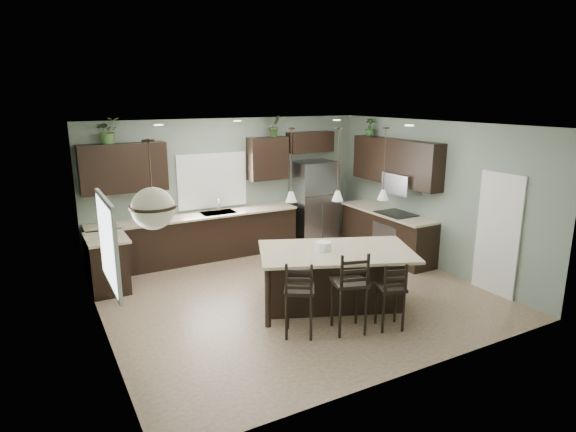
# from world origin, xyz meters

# --- Properties ---
(ground) EXTENTS (6.00, 6.00, 0.00)m
(ground) POSITION_xyz_m (0.00, 0.00, 0.00)
(ground) COLOR #9E8466
(ground) RESTS_ON ground
(pantry_door) EXTENTS (0.04, 0.82, 2.04)m
(pantry_door) POSITION_xyz_m (2.98, -1.55, 1.02)
(pantry_door) COLOR white
(pantry_door) RESTS_ON ground
(window_back) EXTENTS (1.35, 0.02, 1.00)m
(window_back) POSITION_xyz_m (-0.40, 2.73, 1.55)
(window_back) COLOR white
(window_back) RESTS_ON room_shell
(window_left) EXTENTS (0.02, 1.10, 1.00)m
(window_left) POSITION_xyz_m (-2.98, -0.80, 1.55)
(window_left) COLOR white
(window_left) RESTS_ON room_shell
(left_return_cabs) EXTENTS (0.60, 0.90, 0.90)m
(left_return_cabs) POSITION_xyz_m (-2.70, 1.70, 0.45)
(left_return_cabs) COLOR black
(left_return_cabs) RESTS_ON ground
(left_return_countertop) EXTENTS (0.66, 0.96, 0.04)m
(left_return_countertop) POSITION_xyz_m (-2.68, 1.70, 0.92)
(left_return_countertop) COLOR beige
(left_return_countertop) RESTS_ON left_return_cabs
(back_lower_cabs) EXTENTS (4.20, 0.60, 0.90)m
(back_lower_cabs) POSITION_xyz_m (-0.85, 2.45, 0.45)
(back_lower_cabs) COLOR black
(back_lower_cabs) RESTS_ON ground
(back_countertop) EXTENTS (4.20, 0.66, 0.04)m
(back_countertop) POSITION_xyz_m (-0.85, 2.43, 0.92)
(back_countertop) COLOR beige
(back_countertop) RESTS_ON back_lower_cabs
(sink_inset) EXTENTS (0.70, 0.45, 0.01)m
(sink_inset) POSITION_xyz_m (-0.40, 2.43, 0.94)
(sink_inset) COLOR gray
(sink_inset) RESTS_ON back_countertop
(faucet) EXTENTS (0.02, 0.02, 0.28)m
(faucet) POSITION_xyz_m (-0.40, 2.40, 1.08)
(faucet) COLOR silver
(faucet) RESTS_ON back_countertop
(back_upper_left) EXTENTS (1.55, 0.34, 0.90)m
(back_upper_left) POSITION_xyz_m (-2.15, 2.58, 1.95)
(back_upper_left) COLOR black
(back_upper_left) RESTS_ON room_shell
(back_upper_right) EXTENTS (0.85, 0.34, 0.90)m
(back_upper_right) POSITION_xyz_m (0.80, 2.58, 1.95)
(back_upper_right) COLOR black
(back_upper_right) RESTS_ON room_shell
(fridge_header) EXTENTS (1.05, 0.34, 0.45)m
(fridge_header) POSITION_xyz_m (1.85, 2.58, 2.25)
(fridge_header) COLOR black
(fridge_header) RESTS_ON room_shell
(right_lower_cabs) EXTENTS (0.60, 2.35, 0.90)m
(right_lower_cabs) POSITION_xyz_m (2.70, 0.87, 0.45)
(right_lower_cabs) COLOR black
(right_lower_cabs) RESTS_ON ground
(right_countertop) EXTENTS (0.66, 2.35, 0.04)m
(right_countertop) POSITION_xyz_m (2.68, 0.87, 0.92)
(right_countertop) COLOR beige
(right_countertop) RESTS_ON right_lower_cabs
(cooktop) EXTENTS (0.58, 0.75, 0.02)m
(cooktop) POSITION_xyz_m (2.68, 0.60, 0.94)
(cooktop) COLOR black
(cooktop) RESTS_ON right_countertop
(wall_oven_front) EXTENTS (0.01, 0.72, 0.60)m
(wall_oven_front) POSITION_xyz_m (2.40, 0.60, 0.45)
(wall_oven_front) COLOR gray
(wall_oven_front) RESTS_ON right_lower_cabs
(right_upper_cabs) EXTENTS (0.34, 2.35, 0.90)m
(right_upper_cabs) POSITION_xyz_m (2.83, 0.87, 1.95)
(right_upper_cabs) COLOR black
(right_upper_cabs) RESTS_ON room_shell
(microwave) EXTENTS (0.40, 0.75, 0.40)m
(microwave) POSITION_xyz_m (2.78, 0.60, 1.55)
(microwave) COLOR gray
(microwave) RESTS_ON right_upper_cabs
(refrigerator) EXTENTS (0.90, 0.74, 1.85)m
(refrigerator) POSITION_xyz_m (1.83, 2.37, 0.93)
(refrigerator) COLOR #97989F
(refrigerator) RESTS_ON ground
(kitchen_island) EXTENTS (2.67, 2.13, 0.92)m
(kitchen_island) POSITION_xyz_m (0.33, -0.73, 0.46)
(kitchen_island) COLOR black
(kitchen_island) RESTS_ON ground
(serving_dish) EXTENTS (0.24, 0.24, 0.14)m
(serving_dish) POSITION_xyz_m (0.15, -0.65, 0.99)
(serving_dish) COLOR silver
(serving_dish) RESTS_ON kitchen_island
(bar_stool_left) EXTENTS (0.56, 0.56, 1.11)m
(bar_stool_left) POSITION_xyz_m (-0.64, -1.28, 0.55)
(bar_stool_left) COLOR black
(bar_stool_left) RESTS_ON ground
(bar_stool_center) EXTENTS (0.56, 0.56, 1.20)m
(bar_stool_center) POSITION_xyz_m (0.02, -1.51, 0.60)
(bar_stool_center) COLOR black
(bar_stool_center) RESTS_ON ground
(bar_stool_right) EXTENTS (0.48, 0.48, 1.01)m
(bar_stool_right) POSITION_xyz_m (0.59, -1.71, 0.50)
(bar_stool_right) COLOR black
(bar_stool_right) RESTS_ON ground
(pendant_left) EXTENTS (0.17, 0.17, 1.10)m
(pendant_left) POSITION_xyz_m (-0.32, -0.46, 2.25)
(pendant_left) COLOR white
(pendant_left) RESTS_ON room_shell
(pendant_center) EXTENTS (0.17, 0.17, 1.10)m
(pendant_center) POSITION_xyz_m (0.33, -0.73, 2.25)
(pendant_center) COLOR silver
(pendant_center) RESTS_ON room_shell
(pendant_right) EXTENTS (0.17, 0.17, 1.10)m
(pendant_right) POSITION_xyz_m (0.98, -1.00, 2.25)
(pendant_right) COLOR silver
(pendant_right) RESTS_ON room_shell
(chandelier) EXTENTS (0.51, 0.51, 0.98)m
(chandelier) POSITION_xyz_m (-2.56, -1.42, 2.31)
(chandelier) COLOR beige
(chandelier) RESTS_ON room_shell
(plant_back_left) EXTENTS (0.47, 0.43, 0.47)m
(plant_back_left) POSITION_xyz_m (-2.37, 2.55, 2.64)
(plant_back_left) COLOR #355726
(plant_back_left) RESTS_ON back_upper_left
(plant_back_right) EXTENTS (0.26, 0.22, 0.44)m
(plant_back_right) POSITION_xyz_m (0.96, 2.55, 2.62)
(plant_back_right) COLOR #304920
(plant_back_right) RESTS_ON back_upper_right
(plant_right_wall) EXTENTS (0.27, 0.27, 0.37)m
(plant_right_wall) POSITION_xyz_m (2.80, 1.70, 2.59)
(plant_right_wall) COLOR #2A5525
(plant_right_wall) RESTS_ON right_upper_cabs
(room_shell) EXTENTS (6.00, 6.00, 6.00)m
(room_shell) POSITION_xyz_m (0.00, 0.00, 1.70)
(room_shell) COLOR slate
(room_shell) RESTS_ON ground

